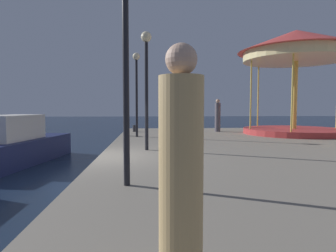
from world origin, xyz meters
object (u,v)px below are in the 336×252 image
Objects in this scene: person_by_the_water at (181,182)px; bollard_south at (127,132)px; bollard_center at (135,128)px; lamp_post_mid_promenade at (146,69)px; lamp_post_far_end at (137,79)px; motorboat_navy at (14,146)px; lamp_post_near_edge at (125,16)px; carousel at (296,56)px; person_far_corner at (218,116)px.

bollard_south is at bearing 96.17° from person_by_the_water.
person_by_the_water is (1.10, -15.24, 0.73)m from bollard_center.
lamp_post_mid_promenade is at bearing -84.01° from bollard_center.
bollard_center is at bearing 94.96° from lamp_post_far_end.
lamp_post_near_edge is at bearing -51.95° from motorboat_navy.
bollard_south is 0.20× the size of person_by_the_water.
motorboat_navy is 7.18m from bollard_center.
motorboat_navy is 1.50× the size of lamp_post_mid_promenade.
lamp_post_near_edge reaches higher than bollard_south.
bollard_south is at bearing 94.32° from lamp_post_near_edge.
lamp_post_near_edge is 12.29m from bollard_center.
carousel is (13.42, 3.56, 4.33)m from motorboat_navy.
person_by_the_water is at bearing -87.68° from lamp_post_mid_promenade.
motorboat_navy reaches higher than bollard_center.
bollard_south is (-1.06, 4.95, -2.59)m from lamp_post_mid_promenade.
lamp_post_mid_promenade is (-8.10, -5.44, -1.47)m from carousel.
carousel reaches higher than lamp_post_near_edge.
motorboat_navy is 1.46× the size of lamp_post_far_end.
lamp_post_mid_promenade is 8.61m from person_far_corner.
carousel reaches higher than motorboat_navy.
lamp_post_mid_promenade is at bearing -77.88° from bollard_south.
bollard_center is 5.09m from person_far_corner.
lamp_post_mid_promenade is 7.92m from bollard_center.
person_by_the_water reaches higher than person_far_corner.
carousel is 15.57× the size of bollard_center.
bollard_center is at bearing 50.73° from motorboat_navy.
motorboat_navy is at bearing 120.22° from person_by_the_water.
lamp_post_near_edge is 2.39× the size of person_by_the_water.
bollard_center is at bearing 94.11° from person_by_the_water.
lamp_post_near_edge is at bearing -111.43° from person_far_corner.
lamp_post_mid_promenade reaches higher than person_far_corner.
person_far_corner reaches higher than bollard_south.
lamp_post_mid_promenade is 2.05× the size of person_by_the_water.
bollard_center is (4.54, 5.56, 0.27)m from motorboat_navy.
bollard_center is at bearing 92.07° from lamp_post_near_edge.
carousel is at bearing 59.55° from person_by_the_water.
person_by_the_water reaches higher than bollard_center.
bollard_south is at bearing -176.91° from carousel.
lamp_post_mid_promenade is at bearing 85.53° from lamp_post_near_edge.
person_far_corner is (4.78, 2.78, -1.93)m from lamp_post_far_end.
lamp_post_far_end is (-8.62, -0.97, -1.40)m from carousel.
lamp_post_near_edge reaches higher than lamp_post_far_end.
bollard_center is (-0.26, 2.97, -2.66)m from lamp_post_far_end.
bollard_center is 0.20× the size of person_far_corner.
person_far_corner is (5.03, -0.19, 0.73)m from bollard_center.
lamp_post_near_edge reaches higher than motorboat_navy.
person_far_corner is at bearing 23.43° from bollard_south.
motorboat_navy reaches higher than bollard_south.
person_by_the_water is (-3.94, -15.05, 0.00)m from person_far_corner.
lamp_post_near_edge is at bearing -85.68° from bollard_south.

